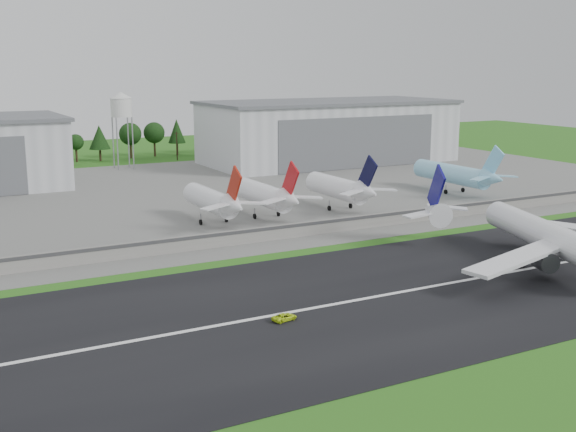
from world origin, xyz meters
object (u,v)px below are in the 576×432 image
main_airliner (549,243)px  parked_jet_skyblue (458,174)px  parked_jet_red_a (215,201)px  ground_vehicle (284,317)px  parked_jet_navy (343,188)px  parked_jet_red_b (269,196)px

main_airliner → parked_jet_skyblue: (39.76, 71.99, 1.32)m
parked_jet_red_a → ground_vehicle: bearing=-104.1°
parked_jet_red_a → parked_jet_navy: parked_jet_navy is taller
ground_vehicle → parked_jet_skyblue: (100.94, 74.52, 5.53)m
ground_vehicle → parked_jet_red_a: parked_jet_red_a is taller
parked_jet_red_a → parked_jet_skyblue: bearing=3.4°
ground_vehicle → parked_jet_navy: bearing=-49.1°
parked_jet_red_b → parked_jet_skyblue: bearing=4.2°
parked_jet_navy → parked_jet_skyblue: size_ratio=0.84×
parked_jet_navy → main_airliner: bearing=-85.0°
parked_jet_red_b → parked_jet_navy: size_ratio=1.00×
parked_jet_navy → parked_jet_red_b: bearing=-180.0°
ground_vehicle → parked_jet_red_a: (17.47, 69.50, 5.44)m
parked_jet_navy → parked_jet_skyblue: (45.57, 5.00, -0.06)m
ground_vehicle → parked_jet_red_a: 71.87m
parked_jet_skyblue → parked_jet_red_a: bearing=-176.6°
ground_vehicle → parked_jet_red_a: size_ratio=0.13×
ground_vehicle → parked_jet_skyblue: size_ratio=0.11×
main_airliner → ground_vehicle: main_airliner is taller
parked_jet_red_a → parked_jet_skyblue: 83.62m
main_airliner → ground_vehicle: size_ratio=13.82×
parked_jet_red_a → parked_jet_navy: (37.90, 0.02, 0.15)m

